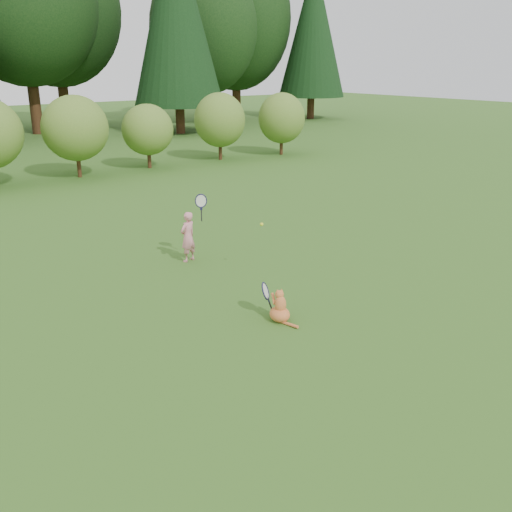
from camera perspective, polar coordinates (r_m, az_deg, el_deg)
ground at (r=9.24m, az=1.99°, el=-5.64°), size 100.00×100.00×0.00m
shrub_row at (r=20.39m, az=-21.88°, el=10.71°), size 28.00×3.00×2.80m
child at (r=11.48m, az=-6.79°, el=2.05°), size 0.59×0.37×1.53m
cat at (r=8.86m, az=2.34°, el=-4.86°), size 0.45×0.79×0.71m
tennis_ball at (r=10.57m, az=0.57°, el=3.19°), size 0.06×0.06×0.06m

